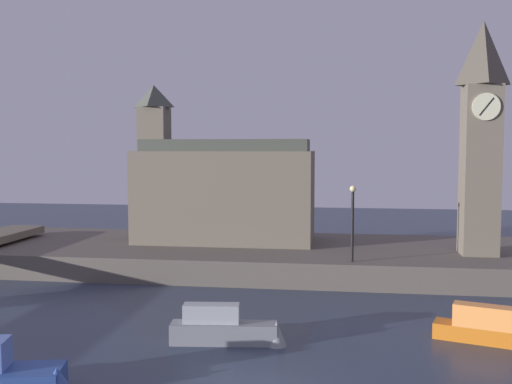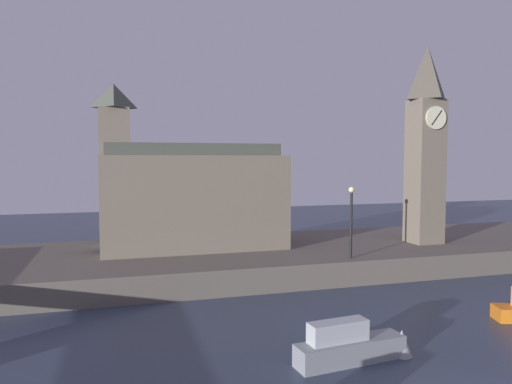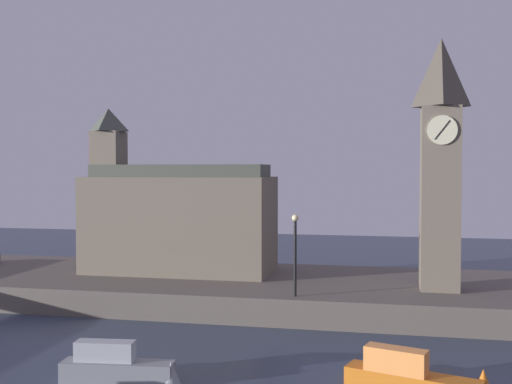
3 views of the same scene
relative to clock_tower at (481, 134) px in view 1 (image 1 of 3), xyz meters
name	(u,v)px [view 1 (image 1 of 3)]	position (x,y,z in m)	size (l,w,h in m)	color
far_embankment	(299,257)	(-10.96, 1.56, -8.02)	(70.00, 12.00, 1.50)	#5B544C
clock_tower	(481,134)	(0.00, 0.00, 0.00)	(2.29, 2.33, 13.97)	#6B6051
parliament_hall	(220,190)	(-16.57, 2.93, -3.73)	(12.13, 5.62, 10.82)	#6B6051
streetlamp	(353,215)	(-7.60, -3.47, -4.59)	(0.36, 0.36, 4.34)	black
boat_patrol_orange	(506,331)	(-1.62, -12.26, -8.23)	(5.63, 2.55, 1.83)	orange
boat_cruiser_grey	(229,329)	(-12.74, -13.75, -8.17)	(4.86, 1.46, 1.68)	gray
boat_tour_blue	(4,377)	(-19.01, -19.63, -8.18)	(5.27, 2.40, 1.85)	#2D4C93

